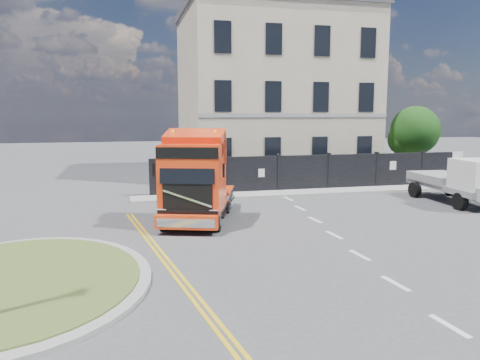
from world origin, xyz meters
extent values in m
plane|color=#424244|center=(0.00, 0.00, 0.00)|extent=(120.00, 120.00, 0.00)
cylinder|color=gray|center=(-7.00, -3.00, 0.06)|extent=(6.80, 6.80, 0.12)
cylinder|color=#3B4E1F|center=(-7.00, -3.00, 0.14)|extent=(6.20, 6.20, 0.05)
cube|color=black|center=(6.00, 9.00, 1.00)|extent=(18.00, 0.25, 2.00)
cube|color=silver|center=(14.50, 9.00, 1.00)|extent=(2.60, 0.12, 2.00)
cube|color=#B09F8C|center=(6.00, 16.50, 5.50)|extent=(12.00, 10.00, 11.00)
cube|color=#47474B|center=(6.00, 16.50, 11.25)|extent=(12.30, 10.30, 0.50)
cube|color=#B09F8C|center=(9.00, 16.50, 12.00)|extent=(0.80, 0.80, 1.60)
cylinder|color=#382619|center=(14.50, 12.00, 1.20)|extent=(0.24, 0.24, 2.40)
sphere|color=#153510|center=(14.50, 12.00, 3.20)|extent=(3.20, 3.20, 3.20)
sphere|color=#153510|center=(14.00, 12.40, 2.60)|extent=(2.20, 2.20, 2.20)
cube|color=gray|center=(6.00, 8.10, 0.06)|extent=(20.00, 1.60, 0.12)
cube|color=black|center=(-1.19, 3.62, 0.67)|extent=(3.88, 6.04, 0.40)
cube|color=#EF3A10|center=(-1.69, 2.14, 1.92)|extent=(2.86, 2.92, 2.50)
cube|color=#EF3A10|center=(-1.39, 3.03, 2.95)|extent=(2.38, 1.48, 1.25)
cube|color=black|center=(-2.06, 1.05, 2.28)|extent=(1.88, 0.68, 0.94)
cube|color=#EF3A10|center=(-2.15, 0.78, 0.49)|extent=(2.22, 1.01, 0.49)
cylinder|color=black|center=(-2.84, 1.77, 0.47)|extent=(0.57, 0.97, 0.93)
cylinder|color=gray|center=(-2.84, 1.77, 0.47)|extent=(0.47, 0.59, 0.51)
cylinder|color=black|center=(-1.01, 1.15, 0.47)|extent=(0.57, 0.97, 0.93)
cylinder|color=gray|center=(-1.01, 1.15, 0.47)|extent=(0.47, 0.59, 0.51)
cylinder|color=black|center=(-1.82, 4.78, 0.47)|extent=(0.57, 0.97, 0.93)
cylinder|color=gray|center=(-1.82, 4.78, 0.47)|extent=(0.47, 0.59, 0.51)
cylinder|color=black|center=(0.01, 4.16, 0.47)|extent=(0.57, 0.97, 0.93)
cylinder|color=gray|center=(0.01, 4.16, 0.47)|extent=(0.47, 0.59, 0.51)
cylinder|color=black|center=(-1.48, 5.80, 0.47)|extent=(0.57, 0.97, 0.93)
cylinder|color=gray|center=(-1.48, 5.80, 0.47)|extent=(0.47, 0.59, 0.51)
cylinder|color=black|center=(0.35, 5.18, 0.47)|extent=(0.57, 0.97, 0.93)
cylinder|color=gray|center=(0.35, 5.18, 0.47)|extent=(0.47, 0.59, 0.51)
cube|color=gray|center=(11.39, 4.00, 0.79)|extent=(2.51, 5.53, 0.28)
cylinder|color=black|center=(10.32, 2.32, 0.39)|extent=(0.28, 0.79, 0.79)
cylinder|color=black|center=(10.32, 5.68, 0.39)|extent=(0.28, 0.79, 0.79)
cylinder|color=black|center=(12.46, 5.68, 0.39)|extent=(0.28, 0.79, 0.79)
camera|label=1|loc=(-4.19, -15.28, 4.26)|focal=35.00mm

